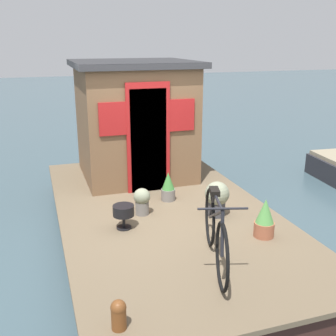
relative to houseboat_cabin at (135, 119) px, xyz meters
name	(u,v)px	position (x,y,z in m)	size (l,w,h in m)	color
ground_plane	(164,234)	(-1.73, 0.00, -1.47)	(60.00, 60.00, 0.00)	#384C54
houseboat_deck	(164,221)	(-1.73, 0.00, -1.26)	(5.68, 3.07, 0.42)	brown
houseboat_cabin	(135,119)	(0.00, 0.00, 0.00)	(2.00, 2.09, 2.08)	brown
bicycle	(215,232)	(-3.40, -0.07, -0.66)	(1.61, 0.61, 0.85)	black
potted_plant_sage	(265,219)	(-2.99, -0.95, -0.81)	(0.26, 0.26, 0.51)	#935138
potted_plant_ivy	(217,197)	(-2.20, -0.64, -0.77)	(0.35, 0.35, 0.51)	#38383D
potted_plant_rosemary	(168,187)	(-1.41, -0.17, -0.83)	(0.22, 0.22, 0.46)	slate
potted_plant_basil	(142,200)	(-1.82, 0.36, -0.84)	(0.24, 0.24, 0.39)	slate
charcoal_grill	(124,212)	(-2.20, 0.71, -0.81)	(0.28, 0.28, 0.33)	black
mooring_bollard	(119,314)	(-4.15, 1.18, -0.90)	(0.14, 0.14, 0.28)	brown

